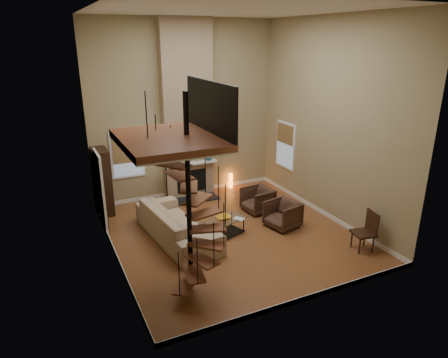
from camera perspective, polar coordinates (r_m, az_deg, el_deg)
name	(u,v)px	position (r m, az deg, el deg)	size (l,w,h in m)	color
ground	(230,233)	(10.74, 0.92, -7.73)	(6.00, 6.50, 0.01)	#9F6033
back_wall	(185,111)	(12.73, -5.58, 9.64)	(6.00, 0.02, 5.50)	tan
front_wall	(314,169)	(7.13, 12.67, 1.40)	(6.00, 0.02, 5.50)	tan
left_wall	(105,145)	(8.91, -16.62, 4.66)	(0.02, 6.50, 5.50)	tan
right_wall	(329,121)	(11.42, 14.77, 7.96)	(0.02, 6.50, 5.50)	tan
ceiling	(232,9)	(9.57, 1.11, 23.01)	(6.00, 6.50, 0.01)	silver
baseboard_back	(188,191)	(13.44, -5.19, -1.74)	(6.00, 0.02, 0.12)	white
baseboard_front	(303,299)	(8.35, 11.22, -16.41)	(6.00, 0.02, 0.12)	white
baseboard_left	(117,256)	(9.91, -15.05, -10.52)	(0.02, 6.50, 0.12)	white
baseboard_right	(321,211)	(12.21, 13.66, -4.50)	(0.02, 6.50, 0.12)	white
chimney_breast	(187,112)	(12.55, -5.28, 9.51)	(1.60, 0.38, 5.50)	#977F62
hearth	(195,199)	(12.87, -4.15, -2.88)	(1.50, 0.60, 0.04)	black
firebox	(191,181)	(12.93, -4.67, -0.27)	(0.95, 0.02, 0.72)	black
mantel	(192,164)	(12.67, -4.62, 2.17)	(1.70, 0.18, 0.06)	white
mirror_frame	(190,139)	(12.52, -4.81, 5.75)	(0.94, 0.94, 0.10)	black
mirror_disc	(190,139)	(12.52, -4.83, 5.76)	(0.80, 0.80, 0.01)	white
vase_left	(175,161)	(12.49, -7.06, 2.57)	(0.24, 0.24, 0.25)	black
vase_right	(209,157)	(12.88, -2.20, 3.14)	(0.20, 0.20, 0.21)	#185456
window_back	(127,153)	(12.45, -13.62, 3.63)	(1.02, 0.06, 1.52)	white
window_right	(285,145)	(13.20, 8.75, 4.87)	(0.06, 1.02, 1.52)	white
entry_door	(101,191)	(11.13, -17.10, -1.70)	(0.10, 1.05, 2.16)	white
loft	(174,136)	(7.30, -7.17, 6.10)	(1.70, 2.20, 1.09)	brown
spiral_stair	(190,207)	(7.85, -4.92, -4.04)	(1.47, 1.47, 4.06)	black
hutch	(103,182)	(12.14, -16.90, -0.42)	(0.41, 0.88, 1.96)	#321C10
sofa	(176,224)	(10.41, -6.81, -6.35)	(2.97, 1.16, 0.87)	tan
armchair_near	(260,200)	(11.98, 5.11, -2.94)	(0.79, 0.82, 0.74)	#442B1F
armchair_far	(284,214)	(11.11, 8.62, -4.95)	(0.80, 0.82, 0.75)	#442B1F
coffee_table	(224,226)	(10.49, -0.01, -6.66)	(1.35, 0.99, 0.45)	silver
bowl	(223,217)	(10.44, -0.13, -5.50)	(0.39, 0.39, 0.10)	gold
book	(239,219)	(10.43, 2.09, -5.74)	(0.20, 0.27, 0.03)	gray
floor_lamp	(166,164)	(11.84, -8.32, 2.12)	(0.37, 0.37, 1.70)	black
accent_lamp	(231,181)	(13.81, 0.97, -0.23)	(0.14, 0.14, 0.50)	orange
side_chair	(367,230)	(10.33, 19.69, -6.83)	(0.58, 0.58, 1.02)	#321C10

